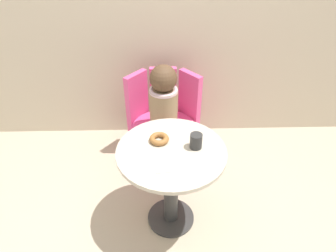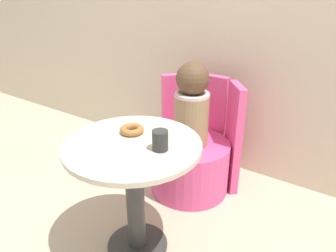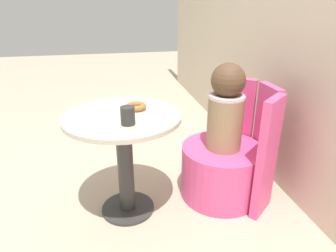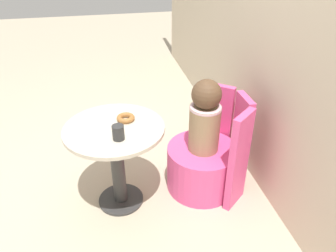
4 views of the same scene
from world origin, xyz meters
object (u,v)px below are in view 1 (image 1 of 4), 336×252
Objects in this scene: cup at (196,141)px; tub_chair at (164,144)px; round_table at (171,171)px; donut at (159,139)px; child_figure at (164,99)px.

tub_chair is at bearing 106.85° from cup.
donut is at bearing 130.28° from round_table.
round_table is 1.22× the size of child_figure.
child_figure is at bearing 93.50° from round_table.
child_figure reaches higher than round_table.
tub_chair is at bearing 86.49° from donut.
round_table is 0.22m from donut.
child_figure is 0.64m from cup.
cup is (0.14, 0.02, 0.22)m from round_table.
child_figure is (-0.04, 0.62, 0.15)m from round_table.
child_figure is 4.50× the size of donut.
round_table is at bearing -49.72° from donut.
round_table is 0.64m from child_figure.
donut is at bearing 163.55° from cup.
tub_chair is 0.97× the size of child_figure.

